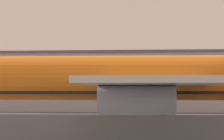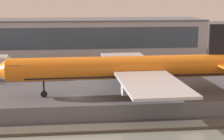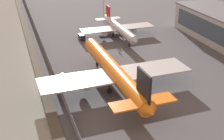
% 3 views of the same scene
% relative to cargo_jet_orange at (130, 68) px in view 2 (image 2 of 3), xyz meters
% --- Properties ---
extents(ground_plane, '(500.00, 500.00, 0.00)m').
position_rel_cargo_jet_orange_xyz_m(ground_plane, '(-11.68, -1.37, -5.82)').
color(ground_plane, '#4C4C51').
extents(shoreline_seawall, '(320.00, 3.00, 0.50)m').
position_rel_cargo_jet_orange_xyz_m(shoreline_seawall, '(-11.68, -21.87, -5.57)').
color(shoreline_seawall, '#474238').
rests_on(shoreline_seawall, ground).
extents(perimeter_fence, '(280.00, 0.10, 2.79)m').
position_rel_cargo_jet_orange_xyz_m(perimeter_fence, '(-11.68, -17.37, -4.42)').
color(perimeter_fence, slate).
rests_on(perimeter_fence, ground).
extents(cargo_jet_orange, '(56.41, 48.62, 15.25)m').
position_rel_cargo_jet_orange_xyz_m(cargo_jet_orange, '(0.00, 0.00, 0.00)').
color(cargo_jet_orange, orange).
rests_on(cargo_jet_orange, ground).
extents(baggage_tug, '(3.33, 3.45, 1.80)m').
position_rel_cargo_jet_orange_xyz_m(baggage_tug, '(-11.87, -14.40, -5.01)').
color(baggage_tug, white).
rests_on(baggage_tug, ground).
extents(terminal_building, '(90.53, 22.37, 13.03)m').
position_rel_cargo_jet_orange_xyz_m(terminal_building, '(-8.39, 62.61, 0.71)').
color(terminal_building, '#B2B2B7').
rests_on(terminal_building, ground).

